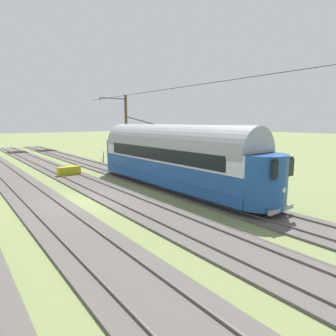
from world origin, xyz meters
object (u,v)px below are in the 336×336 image
Objects in this scene: catenary_pole_foreground at (126,129)px; vintage_streetcar at (172,156)px; switch_stand at (103,156)px; track_end_bumper at (69,171)px.

vintage_streetcar is at bearing 76.21° from catenary_pole_foreground.
catenary_pole_foreground reaches higher than switch_stand.
track_end_bumper is (4.00, -8.71, -1.85)m from vintage_streetcar.
track_end_bumper is (6.70, 2.26, -3.34)m from catenary_pole_foreground.
track_end_bumper is at bearing -65.31° from vintage_streetcar.
catenary_pole_foreground is 4.52m from switch_stand.
vintage_streetcar is 9.00× the size of track_end_bumper.
catenary_pole_foreground reaches higher than track_end_bumper.
catenary_pole_foreground is at bearing -161.35° from track_end_bumper.
catenary_pole_foreground reaches higher than vintage_streetcar.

